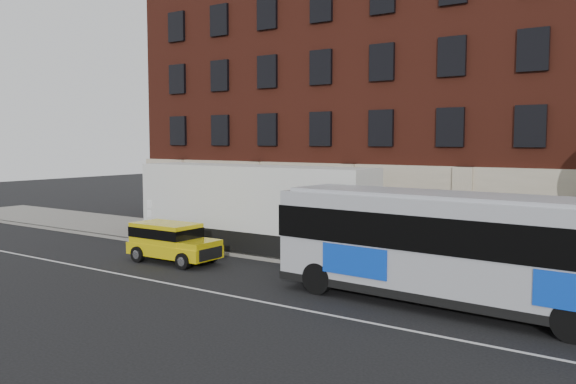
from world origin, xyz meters
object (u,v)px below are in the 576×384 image
Objects in this scene: sign_pole at (151,216)px; yellow_suv at (171,240)px; city_bus at (476,248)px; shipping_container at (253,209)px.

yellow_suv is at bearing -32.59° from sign_pole.
yellow_suv is (4.29, -2.74, -0.47)m from sign_pole.
city_bus is at bearing 0.12° from yellow_suv.
shipping_container is at bearing 69.91° from yellow_suv.
shipping_container is (1.46, 3.98, 1.07)m from yellow_suv.
shipping_container is at bearing 161.70° from city_bus.
city_bus is (17.71, -2.71, 0.57)m from sign_pole.
shipping_container reaches higher than yellow_suv.
yellow_suv is (-13.42, -0.03, -1.04)m from city_bus.
sign_pole is 0.56× the size of yellow_suv.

